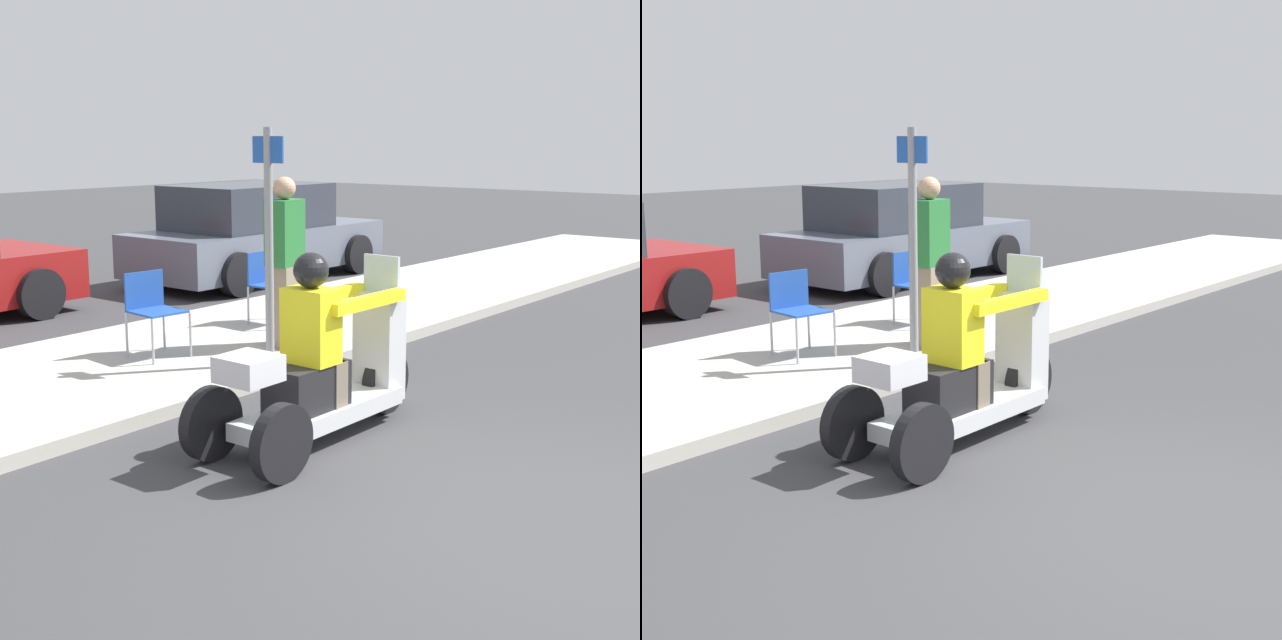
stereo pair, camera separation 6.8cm
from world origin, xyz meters
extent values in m
plane|color=#38383A|center=(0.00, 0.00, 0.00)|extent=(60.00, 60.00, 0.00)
cube|color=#B2ADA3|center=(0.00, 4.60, 0.06)|extent=(28.00, 2.80, 0.12)
cylinder|color=black|center=(1.29, 1.96, 0.27)|extent=(0.53, 0.10, 0.53)
cylinder|color=black|center=(-0.38, 1.63, 0.27)|extent=(0.53, 0.10, 0.53)
cylinder|color=black|center=(-0.38, 2.29, 0.27)|extent=(0.53, 0.10, 0.53)
cube|color=silver|center=(0.43, 1.96, 0.21)|extent=(1.54, 0.46, 0.13)
cube|color=black|center=(0.28, 1.96, 0.45)|extent=(0.61, 0.36, 0.34)
cube|color=silver|center=(1.19, 1.96, 0.58)|extent=(0.24, 0.36, 0.87)
cube|color=silver|center=(1.21, 1.96, 1.17)|extent=(0.03, 0.33, 0.30)
cube|color=silver|center=(-0.34, 1.96, 0.71)|extent=(0.36, 0.36, 0.18)
cube|color=yellow|center=(0.33, 1.96, 0.89)|extent=(0.26, 0.38, 0.55)
sphere|color=black|center=(0.33, 1.96, 1.30)|extent=(0.26, 0.26, 0.26)
cube|color=#726656|center=(0.46, 1.84, 0.45)|extent=(0.14, 0.14, 0.34)
cube|color=#726656|center=(0.46, 2.08, 0.45)|extent=(0.14, 0.14, 0.34)
cube|color=yellow|center=(0.76, 1.76, 1.03)|extent=(0.87, 0.09, 0.09)
cube|color=yellow|center=(0.76, 2.16, 1.03)|extent=(0.87, 0.09, 0.09)
cube|color=gray|center=(2.20, 3.83, 0.54)|extent=(0.41, 0.31, 0.84)
cube|color=#267233|center=(2.20, 3.83, 1.29)|extent=(0.45, 0.32, 0.66)
sphere|color=tan|center=(2.20, 3.83, 1.73)|extent=(0.23, 0.23, 0.23)
cylinder|color=#A5A8AD|center=(0.83, 4.30, 0.34)|extent=(0.02, 0.02, 0.44)
cylinder|color=#A5A8AD|center=(1.27, 4.26, 0.34)|extent=(0.02, 0.02, 0.44)
cylinder|color=#A5A8AD|center=(0.88, 4.74, 0.34)|extent=(0.02, 0.02, 0.44)
cylinder|color=#A5A8AD|center=(1.32, 4.69, 0.34)|extent=(0.02, 0.02, 0.44)
cube|color=#1E479E|center=(1.08, 4.50, 0.57)|extent=(0.49, 0.49, 0.02)
cube|color=#1E479E|center=(1.10, 4.72, 0.75)|extent=(0.44, 0.07, 0.38)
cylinder|color=#A5A8AD|center=(2.72, 4.42, 0.34)|extent=(0.02, 0.02, 0.44)
cylinder|color=#A5A8AD|center=(3.16, 4.41, 0.34)|extent=(0.02, 0.02, 0.44)
cylinder|color=#A5A8AD|center=(2.73, 4.86, 0.34)|extent=(0.02, 0.02, 0.44)
cylinder|color=#A5A8AD|center=(3.17, 4.85, 0.34)|extent=(0.02, 0.02, 0.44)
cube|color=#1E479E|center=(2.95, 4.63, 0.57)|extent=(0.45, 0.45, 0.02)
cube|color=#1E479E|center=(2.95, 4.85, 0.75)|extent=(0.44, 0.03, 0.38)
cube|color=slate|center=(5.84, 7.55, 0.50)|extent=(4.36, 1.78, 0.65)
cube|color=#2D333D|center=(5.62, 7.55, 1.17)|extent=(2.40, 1.60, 0.68)
cylinder|color=black|center=(7.26, 6.66, 0.32)|extent=(0.64, 0.22, 0.64)
cylinder|color=black|center=(7.26, 8.44, 0.32)|extent=(0.64, 0.22, 0.64)
cylinder|color=black|center=(4.42, 6.66, 0.32)|extent=(0.64, 0.22, 0.64)
cylinder|color=black|center=(4.42, 8.44, 0.32)|extent=(0.64, 0.22, 0.64)
cylinder|color=black|center=(1.75, 7.49, 0.32)|extent=(0.64, 0.22, 0.64)
cylinder|color=gray|center=(1.54, 3.45, 1.22)|extent=(0.08, 0.08, 2.20)
cube|color=#1E51AD|center=(1.54, 3.45, 2.12)|extent=(0.02, 0.36, 0.24)
camera|label=1|loc=(-4.55, -2.03, 2.25)|focal=50.00mm
camera|label=2|loc=(-4.51, -2.08, 2.25)|focal=50.00mm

